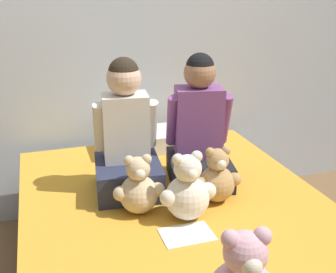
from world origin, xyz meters
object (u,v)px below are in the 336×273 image
at_px(bed, 186,264).
at_px(pillow_at_headboard, 140,141).
at_px(child_on_left, 127,140).
at_px(sign_card, 187,234).
at_px(teddy_bear_between_children, 187,191).
at_px(child_on_right, 199,131).
at_px(teddy_bear_held_by_left_child, 139,189).
at_px(teddy_bear_held_by_right_child, 217,178).

distance_m(bed, pillow_at_headboard, 0.88).
distance_m(child_on_left, sign_card, 0.56).
distance_m(teddy_bear_between_children, pillow_at_headboard, 0.83).
bearing_deg(pillow_at_headboard, teddy_bear_between_children, -90.10).
xyz_separation_m(child_on_right, teddy_bear_held_by_left_child, (-0.38, -0.24, -0.15)).
height_order(teddy_bear_held_by_right_child, teddy_bear_between_children, teddy_bear_between_children).
xyz_separation_m(bed, pillow_at_headboard, (0.00, 0.83, 0.30)).
relative_size(teddy_bear_held_by_left_child, sign_card, 1.30).
relative_size(bed, sign_card, 9.47).
bearing_deg(child_on_right, child_on_left, -167.64).
height_order(child_on_left, teddy_bear_between_children, child_on_left).
xyz_separation_m(child_on_left, teddy_bear_between_children, (0.18, -0.35, -0.13)).
bearing_deg(pillow_at_headboard, sign_card, -92.83).
height_order(teddy_bear_held_by_left_child, teddy_bear_held_by_right_child, teddy_bear_held_by_left_child).
bearing_deg(teddy_bear_between_children, pillow_at_headboard, 86.81).
bearing_deg(sign_card, bed, 69.81).
distance_m(child_on_right, teddy_bear_held_by_left_child, 0.47).
bearing_deg(pillow_at_headboard, bed, -90.00).
relative_size(bed, child_on_right, 3.07).
bearing_deg(child_on_right, teddy_bear_between_children, -106.80).
distance_m(bed, child_on_right, 0.65).
bearing_deg(sign_card, child_on_left, 105.85).
height_order(teddy_bear_between_children, pillow_at_headboard, teddy_bear_between_children).
xyz_separation_m(teddy_bear_held_by_right_child, sign_card, (-0.23, -0.23, -0.11)).
relative_size(child_on_right, sign_card, 3.09).
bearing_deg(child_on_left, bed, -55.63).
xyz_separation_m(teddy_bear_between_children, sign_card, (-0.05, -0.13, -0.13)).
distance_m(child_on_right, sign_card, 0.60).
bearing_deg(teddy_bear_held_by_left_child, bed, -25.66).
bearing_deg(sign_card, child_on_right, 63.81).
xyz_separation_m(child_on_right, teddy_bear_held_by_right_child, (-0.01, -0.25, -0.15)).
xyz_separation_m(bed, sign_card, (-0.05, -0.13, 0.25)).
distance_m(child_on_left, teddy_bear_between_children, 0.41).
relative_size(child_on_left, child_on_right, 1.00).
height_order(teddy_bear_between_children, sign_card, teddy_bear_between_children).
bearing_deg(teddy_bear_held_by_left_child, teddy_bear_between_children, -25.41).
distance_m(pillow_at_headboard, sign_card, 0.96).
bearing_deg(bed, sign_card, -110.19).
bearing_deg(sign_card, teddy_bear_held_by_right_child, 45.03).
bearing_deg(bed, pillow_at_headboard, 90.00).
bearing_deg(child_on_right, bed, -106.49).
xyz_separation_m(child_on_left, child_on_right, (0.37, 0.00, 0.00)).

